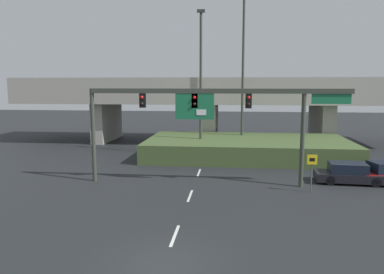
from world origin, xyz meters
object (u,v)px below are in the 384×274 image
(signal_gantry, at_px, (210,107))
(highway_light_pole_far, at_px, (201,81))
(highway_light_pole_near, at_px, (243,56))
(parked_sedan_near_right, at_px, (349,174))
(speed_limit_sign, at_px, (312,167))

(signal_gantry, height_order, highway_light_pole_far, highway_light_pole_far)
(signal_gantry, relative_size, highway_light_pole_far, 1.30)
(signal_gantry, bearing_deg, highway_light_pole_near, 79.17)
(signal_gantry, distance_m, highway_light_pole_near, 13.60)
(parked_sedan_near_right, bearing_deg, speed_limit_sign, -135.34)
(signal_gantry, relative_size, parked_sedan_near_right, 3.64)
(signal_gantry, distance_m, speed_limit_sign, 7.45)
(speed_limit_sign, bearing_deg, highway_light_pole_far, 125.42)
(highway_light_pole_near, xyz_separation_m, parked_sedan_near_right, (7.01, -11.38, -8.72))
(highway_light_pole_far, bearing_deg, signal_gantry, -81.65)
(highway_light_pole_near, relative_size, highway_light_pole_far, 1.36)
(highway_light_pole_near, height_order, parked_sedan_near_right, highway_light_pole_near)
(highway_light_pole_far, bearing_deg, parked_sedan_near_right, -37.53)
(speed_limit_sign, distance_m, parked_sedan_near_right, 4.14)
(signal_gantry, height_order, highway_light_pole_near, highway_light_pole_near)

